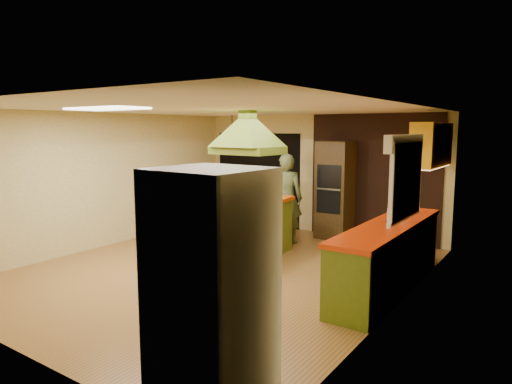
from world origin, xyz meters
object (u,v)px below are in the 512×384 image
Objects in this scene: wall_oven at (335,190)px; refrigerator at (211,294)px; dining_table at (233,208)px; man at (286,198)px; canister_large at (406,207)px; kitchen_island at (248,230)px.

refrigerator is at bearing -72.92° from wall_oven.
dining_table is (-3.84, 5.32, -0.47)m from refrigerator.
man is 1.89× the size of dining_table.
dining_table is at bearing -165.20° from wall_oven.
refrigerator reaches higher than canister_large.
kitchen_island is at bearing 70.62° from man.
kitchen_island is 1.17× the size of man.
refrigerator is 0.98× the size of wall_oven.
man is at bearing 167.55° from canister_large.
wall_oven reaches higher than man.
kitchen_island is 2.58m from canister_large.
kitchen_island is 1.04× the size of wall_oven.
canister_large is at bearing 146.05° from man.
wall_oven is at bearing -146.09° from man.
wall_oven is at bearing 141.97° from canister_large.
wall_oven is at bearing 108.03° from refrigerator.
refrigerator is at bearing -92.20° from canister_large.
canister_large is (2.39, 0.81, 0.52)m from kitchen_island.
dining_table is at bearing -34.54° from man.
refrigerator is at bearing 93.13° from man.
kitchen_island is at bearing -102.91° from wall_oven.
dining_table is at bearing 128.04° from refrigerator.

